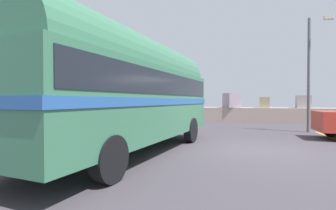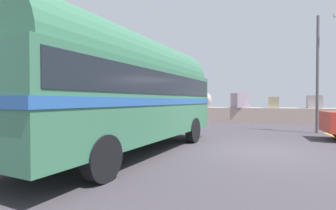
# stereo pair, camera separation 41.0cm
# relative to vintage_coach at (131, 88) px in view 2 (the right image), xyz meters

# --- Properties ---
(ground) EXTENTS (32.00, 26.00, 0.02)m
(ground) POSITION_rel_vintage_coach_xyz_m (3.92, 1.46, -2.04)
(ground) COLOR #3E393F
(breakwater) EXTENTS (31.36, 2.11, 2.38)m
(breakwater) POSITION_rel_vintage_coach_xyz_m (3.88, 13.26, -1.36)
(breakwater) COLOR #AB9589
(breakwater) RESTS_ON ground
(vintage_coach) EXTENTS (3.70, 8.85, 3.70)m
(vintage_coach) POSITION_rel_vintage_coach_xyz_m (0.00, 0.00, 0.00)
(vintage_coach) COLOR black
(vintage_coach) RESTS_ON ground
(second_coach) EXTENTS (2.53, 8.61, 3.70)m
(second_coach) POSITION_rel_vintage_coach_xyz_m (-4.76, 0.95, 0.00)
(second_coach) COLOR black
(second_coach) RESTS_ON ground
(lamp_post) EXTENTS (1.12, 0.38, 5.88)m
(lamp_post) POSITION_rel_vintage_coach_xyz_m (6.97, 6.94, 1.29)
(lamp_post) COLOR #5B5B60
(lamp_post) RESTS_ON ground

